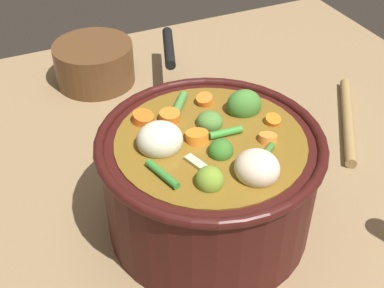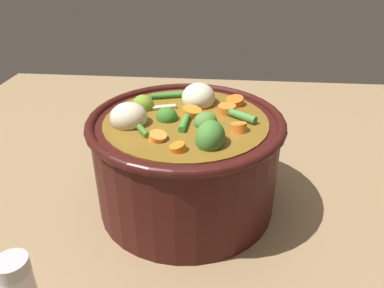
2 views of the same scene
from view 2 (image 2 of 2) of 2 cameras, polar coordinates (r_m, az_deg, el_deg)
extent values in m
plane|color=#8C704C|center=(0.56, -0.83, -8.83)|extent=(1.10, 1.10, 0.00)
cylinder|color=#38110F|center=(0.52, -0.88, -3.05)|extent=(0.25, 0.25, 0.13)
torus|color=#38110F|center=(0.49, -0.94, 3.57)|extent=(0.26, 0.26, 0.01)
cylinder|color=brown|center=(0.52, -0.88, -2.55)|extent=(0.22, 0.22, 0.13)
ellipsoid|color=#508136|center=(0.48, 2.10, 3.43)|extent=(0.04, 0.04, 0.03)
ellipsoid|color=olive|center=(0.53, -7.50, 5.92)|extent=(0.04, 0.04, 0.03)
ellipsoid|color=#377225|center=(0.49, -3.92, 4.08)|extent=(0.04, 0.04, 0.03)
ellipsoid|color=#437E30|center=(0.43, 2.84, 1.02)|extent=(0.04, 0.05, 0.04)
cylinder|color=orange|center=(0.50, -0.12, 4.66)|extent=(0.03, 0.03, 0.02)
cylinder|color=orange|center=(0.46, 7.20, 2.30)|extent=(0.03, 0.03, 0.02)
cylinder|color=orange|center=(0.42, -2.39, -0.74)|extent=(0.02, 0.02, 0.02)
cylinder|color=orange|center=(0.44, -5.31, 0.91)|extent=(0.03, 0.03, 0.02)
cylinder|color=orange|center=(0.54, 6.63, 6.29)|extent=(0.04, 0.04, 0.02)
cylinder|color=orange|center=(0.51, 5.41, 5.08)|extent=(0.03, 0.03, 0.02)
ellipsoid|color=beige|center=(0.48, -9.70, 4.05)|extent=(0.06, 0.06, 0.04)
ellipsoid|color=beige|center=(0.54, 0.99, 7.16)|extent=(0.06, 0.06, 0.04)
cylinder|color=#41742A|center=(0.46, -7.62, 2.11)|extent=(0.02, 0.03, 0.01)
cylinder|color=#347F2F|center=(0.56, -3.79, 7.46)|extent=(0.05, 0.02, 0.01)
cylinder|color=#46873A|center=(0.49, 7.75, 4.26)|extent=(0.04, 0.03, 0.01)
cylinder|color=green|center=(0.47, -1.35, 3.26)|extent=(0.01, 0.04, 0.01)
cube|color=beige|center=(0.52, -4.29, 5.60)|extent=(0.03, 0.02, 0.01)
cylinder|color=#B7B7BC|center=(0.40, -25.90, -16.52)|extent=(0.03, 0.03, 0.02)
camera|label=1|loc=(0.80, -36.71, 35.10)|focal=48.10mm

